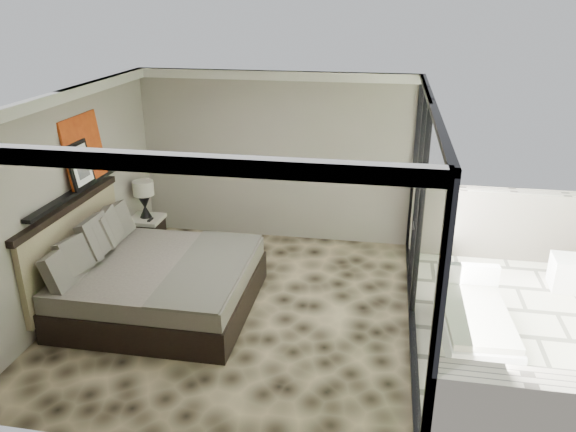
% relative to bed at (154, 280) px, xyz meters
% --- Properties ---
extents(floor, '(5.00, 5.00, 0.00)m').
position_rel_bed_xyz_m(floor, '(1.12, 0.10, -0.38)').
color(floor, black).
rests_on(floor, ground).
extents(ceiling, '(4.50, 5.00, 0.02)m').
position_rel_bed_xyz_m(ceiling, '(1.12, 0.10, 2.41)').
color(ceiling, silver).
rests_on(ceiling, back_wall).
extents(back_wall, '(4.50, 0.02, 2.80)m').
position_rel_bed_xyz_m(back_wall, '(1.12, 2.59, 1.02)').
color(back_wall, gray).
rests_on(back_wall, floor).
extents(left_wall, '(0.02, 5.00, 2.80)m').
position_rel_bed_xyz_m(left_wall, '(-1.12, 0.10, 1.02)').
color(left_wall, gray).
rests_on(left_wall, floor).
extents(glass_wall, '(0.08, 5.00, 2.80)m').
position_rel_bed_xyz_m(glass_wall, '(3.37, 0.10, 1.02)').
color(glass_wall, white).
rests_on(glass_wall, floor).
extents(terrace_slab, '(3.00, 5.00, 0.12)m').
position_rel_bed_xyz_m(terrace_slab, '(4.87, 0.10, -0.44)').
color(terrace_slab, beige).
rests_on(terrace_slab, ground).
extents(picture_ledge, '(0.12, 2.20, 0.05)m').
position_rel_bed_xyz_m(picture_ledge, '(-1.06, 0.20, 1.12)').
color(picture_ledge, black).
rests_on(picture_ledge, left_wall).
extents(bed, '(2.39, 2.31, 1.33)m').
position_rel_bed_xyz_m(bed, '(0.00, 0.00, 0.00)').
color(bed, black).
rests_on(bed, floor).
extents(nightstand, '(0.67, 0.67, 0.51)m').
position_rel_bed_xyz_m(nightstand, '(-0.87, 1.78, -0.13)').
color(nightstand, black).
rests_on(nightstand, floor).
extents(table_lamp, '(0.33, 0.33, 0.61)m').
position_rel_bed_xyz_m(table_lamp, '(-0.88, 1.80, 0.53)').
color(table_lamp, black).
rests_on(table_lamp, nightstand).
extents(abstract_canvas, '(0.13, 0.90, 0.90)m').
position_rel_bed_xyz_m(abstract_canvas, '(-1.07, 0.53, 1.59)').
color(abstract_canvas, '#A7500E').
rests_on(abstract_canvas, picture_ledge).
extents(framed_print, '(0.11, 0.50, 0.60)m').
position_rel_bed_xyz_m(framed_print, '(-1.02, 0.31, 1.44)').
color(framed_print, black).
rests_on(framed_print, picture_ledge).
extents(ottoman, '(0.49, 0.49, 0.47)m').
position_rel_bed_xyz_m(ottoman, '(5.56, 1.50, -0.15)').
color(ottoman, white).
rests_on(ottoman, terrace_slab).
extents(lounger, '(0.87, 1.63, 0.62)m').
position_rel_bed_xyz_m(lounger, '(4.11, 0.04, -0.19)').
color(lounger, white).
rests_on(lounger, terrace_slab).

